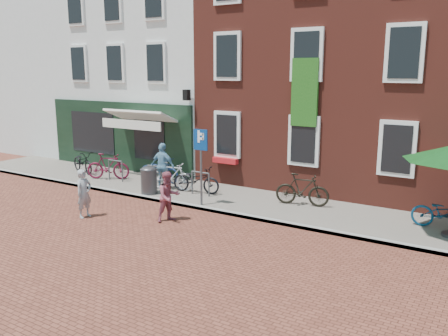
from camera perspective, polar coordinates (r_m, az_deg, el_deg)
The scene contains 17 objects.
ground at distance 15.51m, azimuth -6.94°, elevation -4.38°, with size 80.00×80.00×0.00m, color brown.
sidewalk at distance 16.10m, azimuth -0.81°, elevation -3.50°, with size 24.00×3.00×0.10m, color slate.
building_stucco at distance 23.49m, azimuth -6.01°, elevation 12.25°, with size 8.00×8.00×9.00m, color silver.
building_brick_mid at distance 19.98m, azimuth 10.49°, elevation 13.63°, with size 6.00×8.00×10.00m, color maroon.
filler_left at distance 28.71m, azimuth -18.16°, elevation 11.65°, with size 7.00×8.00×9.00m, color silver.
litter_bin at distance 16.39m, azimuth -9.16°, elevation -1.28°, with size 0.56×0.56×1.03m.
parking_sign at distance 14.59m, azimuth -2.85°, elevation 1.82°, with size 0.50×0.08×2.43m.
woman at distance 14.47m, azimuth -16.72°, elevation -3.00°, with size 0.53×0.35×1.46m, color gray.
boy at distance 13.59m, azimuth -6.78°, elevation -3.49°, with size 0.72×0.56×1.47m, color #964453.
cafe_person at distance 16.91m, azimuth -7.46°, elevation 0.24°, with size 0.98×0.41×1.67m, color #6B9EBE.
bicycle_0 at distance 20.37m, azimuth -16.87°, elevation 0.73°, with size 0.61×1.76×0.92m, color black.
bicycle_1 at distance 18.90m, azimuth -13.98°, elevation 0.21°, with size 0.48×1.71×1.03m, color #540E22.
bicycle_2 at distance 18.08m, azimuth -7.88°, elevation -0.23°, with size 0.61×1.76×0.92m, color #15264C.
bicycle_3 at distance 16.75m, azimuth -6.42°, elevation -0.98°, with size 0.48×1.71×1.03m, color #ABABAD.
bicycle_4 at distance 16.35m, azimuth -3.43°, elevation -1.43°, with size 0.61×1.76×0.92m, color black.
bicycle_5 at distance 14.98m, azimuth 9.53°, elevation -2.62°, with size 0.48×1.71×1.03m, color black.
bicycle_6 at distance 13.88m, azimuth 25.46°, elevation -5.01°, with size 0.61×1.76×0.92m, color navy.
Camera 1 is at (9.41, -11.54, 4.31)m, focal length 37.43 mm.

